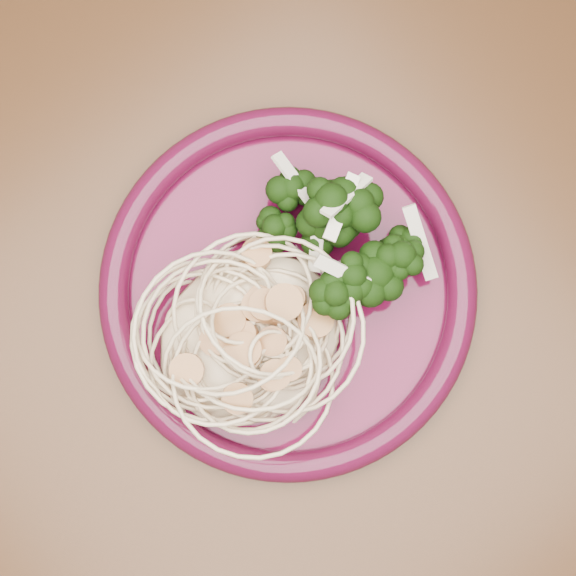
% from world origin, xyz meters
% --- Properties ---
extents(dining_table, '(1.20, 0.80, 0.75)m').
position_xyz_m(dining_table, '(0.00, 0.00, 0.65)').
color(dining_table, '#472814').
rests_on(dining_table, ground).
extents(dinner_plate, '(0.36, 0.36, 0.02)m').
position_xyz_m(dinner_plate, '(-0.10, 0.03, 0.76)').
color(dinner_plate, '#490923').
rests_on(dinner_plate, dining_table).
extents(spaghetti_pile, '(0.17, 0.16, 0.03)m').
position_xyz_m(spaghetti_pile, '(-0.15, 0.02, 0.77)').
color(spaghetti_pile, beige).
rests_on(spaghetti_pile, dinner_plate).
extents(scallop_cluster, '(0.16, 0.16, 0.04)m').
position_xyz_m(scallop_cluster, '(-0.15, 0.02, 0.81)').
color(scallop_cluster, tan).
rests_on(scallop_cluster, spaghetti_pile).
extents(broccoli_pile, '(0.13, 0.17, 0.05)m').
position_xyz_m(broccoli_pile, '(-0.05, 0.05, 0.78)').
color(broccoli_pile, black).
rests_on(broccoli_pile, dinner_plate).
extents(onion_garnish, '(0.09, 0.11, 0.05)m').
position_xyz_m(onion_garnish, '(-0.05, 0.05, 0.82)').
color(onion_garnish, beige).
rests_on(onion_garnish, broccoli_pile).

